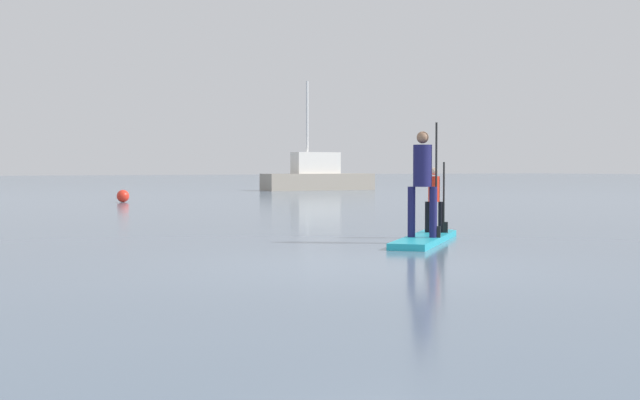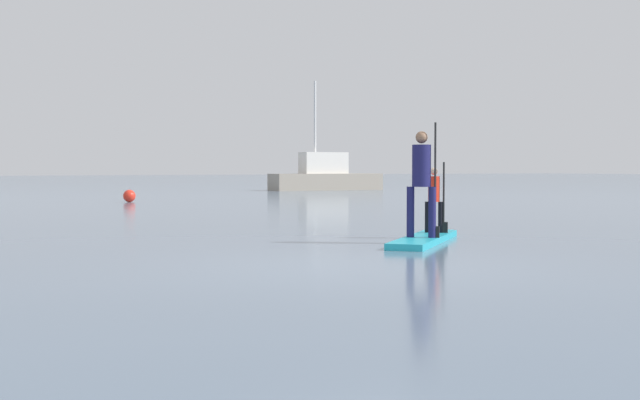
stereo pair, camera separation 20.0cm
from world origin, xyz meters
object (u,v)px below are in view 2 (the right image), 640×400
object	(u,v)px
paddleboard_near	(425,239)
mooring_buoy_near	(129,196)
paddler_child_solo	(435,196)
fishing_boat_green_midground	(325,177)
paddler_adult	(422,176)

from	to	relation	value
paddleboard_near	mooring_buoy_near	size ratio (longest dim) A/B	6.22
paddler_child_solo	fishing_boat_green_midground	xyz separation A→B (m)	(13.46, 27.04, -0.00)
paddleboard_near	fishing_boat_green_midground	xyz separation A→B (m)	(14.02, 27.53, 0.66)
mooring_buoy_near	paddleboard_near	bearing A→B (deg)	-91.85
paddleboard_near	paddler_adult	distance (m)	1.04
paddleboard_near	mooring_buoy_near	xyz separation A→B (m)	(0.57, 17.70, 0.16)
paddleboard_near	paddler_child_solo	world-z (taller)	paddler_child_solo
paddler_adult	mooring_buoy_near	size ratio (longest dim) A/B	4.20
paddleboard_near	fishing_boat_green_midground	world-z (taller)	fishing_boat_green_midground
paddler_adult	mooring_buoy_near	distance (m)	17.94
paddler_adult	paddler_child_solo	world-z (taller)	paddler_adult
paddleboard_near	paddler_adult	xyz separation A→B (m)	(-0.22, -0.20, 1.00)
fishing_boat_green_midground	mooring_buoy_near	xyz separation A→B (m)	(-13.45, -9.83, -0.49)
mooring_buoy_near	fishing_boat_green_midground	bearing A→B (deg)	36.16
paddler_child_solo	mooring_buoy_near	distance (m)	17.22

